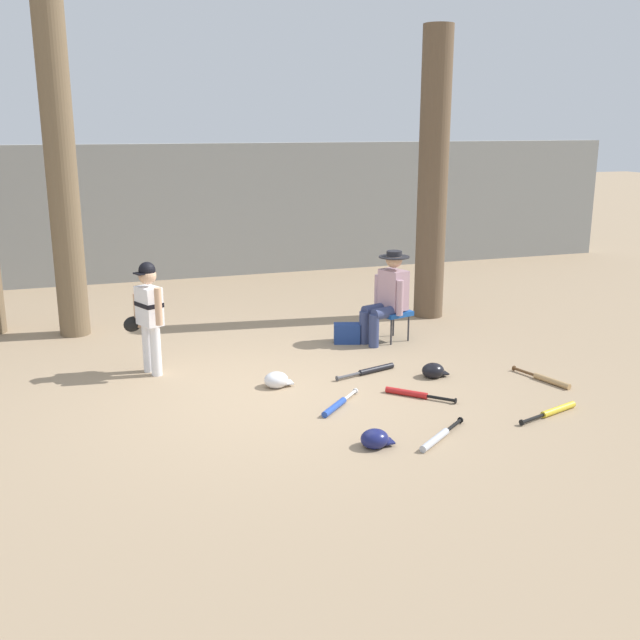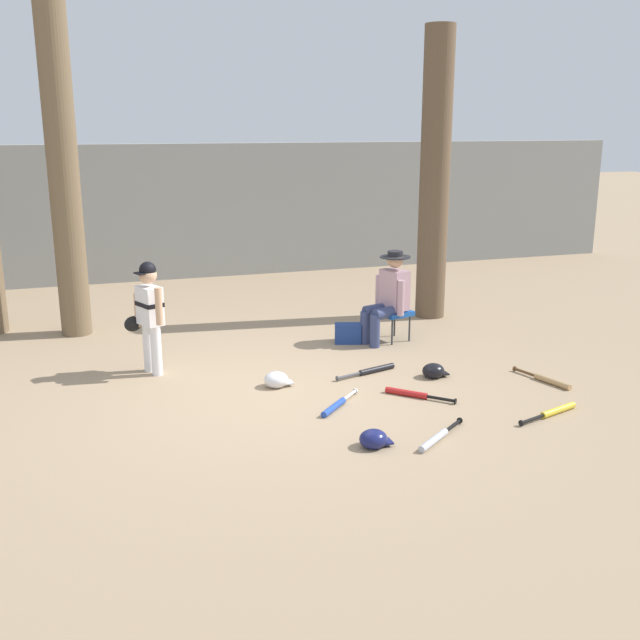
{
  "view_description": "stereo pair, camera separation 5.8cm",
  "coord_description": "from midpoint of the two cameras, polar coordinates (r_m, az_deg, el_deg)",
  "views": [
    {
      "loc": [
        -1.9,
        -7.16,
        2.8
      ],
      "look_at": [
        0.55,
        0.14,
        0.75
      ],
      "focal_mm": 41.68,
      "sensor_mm": 36.0,
      "label": 1
    },
    {
      "loc": [
        -1.85,
        -7.18,
        2.8
      ],
      "look_at": [
        0.55,
        0.14,
        0.75
      ],
      "focal_mm": 41.68,
      "sensor_mm": 36.0,
      "label": 2
    }
  ],
  "objects": [
    {
      "name": "batting_helmet_black",
      "position": [
        8.54,
        8.49,
        -3.87
      ],
      "size": [
        0.3,
        0.23,
        0.18
      ],
      "color": "black",
      "rests_on": "ground"
    },
    {
      "name": "tree_near_player",
      "position": [
        10.38,
        -19.31,
        9.85
      ],
      "size": [
        0.57,
        0.57,
        4.62
      ],
      "color": "brown",
      "rests_on": "ground"
    },
    {
      "name": "young_ballplayer",
      "position": [
        8.62,
        -13.25,
        0.7
      ],
      "size": [
        0.47,
        0.55,
        1.31
      ],
      "color": "white",
      "rests_on": "ground"
    },
    {
      "name": "batting_helmet_navy",
      "position": [
        6.71,
        3.99,
        -9.09
      ],
      "size": [
        0.3,
        0.23,
        0.18
      ],
      "color": "navy",
      "rests_on": "ground"
    },
    {
      "name": "ground_plane",
      "position": [
        7.92,
        -3.69,
        -5.82
      ],
      "size": [
        60.0,
        60.0,
        0.0
      ],
      "primitive_type": "plane",
      "color": "#9E8466"
    },
    {
      "name": "bat_wood_tan",
      "position": [
        8.66,
        16.87,
        -4.4
      ],
      "size": [
        0.27,
        0.77,
        0.07
      ],
      "color": "tan",
      "rests_on": "ground"
    },
    {
      "name": "folding_stool",
      "position": [
        9.83,
        5.43,
        0.49
      ],
      "size": [
        0.5,
        0.5,
        0.41
      ],
      "color": "#194C9E",
      "rests_on": "ground"
    },
    {
      "name": "seated_spectator",
      "position": [
        9.71,
        5.03,
        1.98
      ],
      "size": [
        0.68,
        0.53,
        1.2
      ],
      "color": "navy",
      "rests_on": "ground"
    },
    {
      "name": "bat_black_composite",
      "position": [
        8.62,
        3.83,
        -3.86
      ],
      "size": [
        0.8,
        0.29,
        0.07
      ],
      "color": "black",
      "rests_on": "ground"
    },
    {
      "name": "bat_yellow_trainer",
      "position": [
        7.77,
        17.34,
        -6.67
      ],
      "size": [
        0.8,
        0.31,
        0.07
      ],
      "color": "yellow",
      "rests_on": "ground"
    },
    {
      "name": "concrete_back_wall",
      "position": [
        14.02,
        -10.87,
        8.17
      ],
      "size": [
        18.0,
        0.36,
        2.44
      ],
      "primitive_type": "cube",
      "color": "gray",
      "rests_on": "ground"
    },
    {
      "name": "batting_helmet_white",
      "position": [
        8.15,
        -3.57,
        -4.62
      ],
      "size": [
        0.32,
        0.24,
        0.18
      ],
      "color": "silver",
      "rests_on": "ground"
    },
    {
      "name": "bat_blue_youth",
      "position": [
        7.56,
        1.08,
        -6.57
      ],
      "size": [
        0.58,
        0.58,
        0.07
      ],
      "color": "#2347AD",
      "rests_on": "ground"
    },
    {
      "name": "handbag_beside_stool",
      "position": [
        9.73,
        1.91,
        -1.03
      ],
      "size": [
        0.38,
        0.28,
        0.26
      ],
      "primitive_type": "cube",
      "rotation": [
        0.0,
        0.0,
        -0.31
      ],
      "color": "navy",
      "rests_on": "ground"
    },
    {
      "name": "bat_aluminum_silver",
      "position": [
        6.9,
        8.8,
        -8.92
      ],
      "size": [
        0.68,
        0.54,
        0.07
      ],
      "color": "#B7BCC6",
      "rests_on": "ground"
    },
    {
      "name": "bat_red_barrel",
      "position": [
        7.93,
        6.86,
        -5.63
      ],
      "size": [
        0.59,
        0.59,
        0.07
      ],
      "color": "red",
      "rests_on": "ground"
    },
    {
      "name": "tree_behind_spectator",
      "position": [
        10.95,
        8.48,
        9.72
      ],
      "size": [
        0.58,
        0.58,
        4.24
      ],
      "color": "brown",
      "rests_on": "ground"
    }
  ]
}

